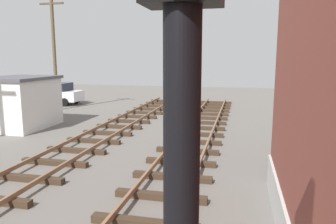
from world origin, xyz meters
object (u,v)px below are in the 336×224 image
(control_hut, at_px, (21,102))
(parked_car_white, at_px, (56,93))
(utility_pole_far, at_px, (54,52))
(signal_mast, at_px, (181,171))

(control_hut, height_order, parked_car_white, control_hut)
(control_hut, height_order, utility_pole_far, utility_pole_far)
(parked_car_white, xyz_separation_m, utility_pole_far, (1.70, -2.60, 3.22))
(signal_mast, xyz_separation_m, control_hut, (-11.30, 13.50, -1.81))
(signal_mast, bearing_deg, control_hut, 129.91)
(signal_mast, distance_m, parked_car_white, 26.40)
(control_hut, distance_m, parked_car_white, 9.04)
(parked_car_white, bearing_deg, control_hut, -69.39)
(utility_pole_far, bearing_deg, parked_car_white, 123.20)
(parked_car_white, distance_m, utility_pole_far, 4.48)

